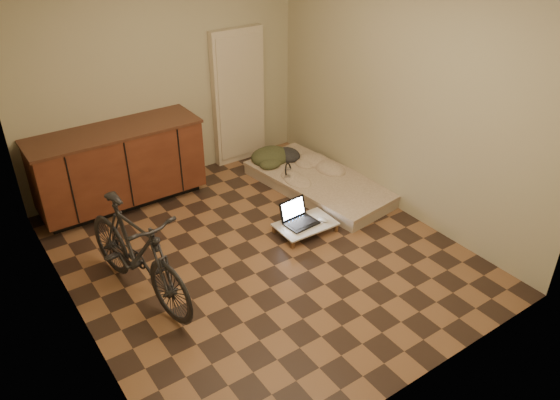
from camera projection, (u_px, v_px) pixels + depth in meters
room_shell at (258, 132)px, 4.77m from camera, size 3.50×4.00×2.60m
cabinets at (119, 167)px, 6.03m from camera, size 1.84×0.62×0.91m
appliance_panel at (238, 97)px, 6.83m from camera, size 0.70×0.10×1.70m
bicycle at (136, 248)px, 4.63m from camera, size 0.73×1.63×1.02m
futon at (320, 183)px, 6.51m from camera, size 1.10×1.93×0.16m
clothing_pile at (275, 151)px, 6.83m from camera, size 0.59×0.51×0.22m
headphones at (288, 170)px, 6.45m from camera, size 0.30×0.30×0.15m
lap_desk at (305, 225)px, 5.71m from camera, size 0.62×0.41×0.10m
laptop at (298, 218)px, 5.70m from camera, size 0.35×0.32×0.23m
mouse at (323, 220)px, 5.73m from camera, size 0.09×0.12×0.04m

